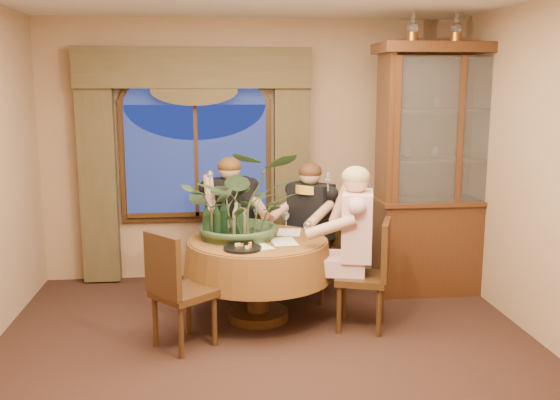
{
  "coord_description": "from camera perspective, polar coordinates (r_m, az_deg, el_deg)",
  "views": [
    {
      "loc": [
        -0.41,
        -4.29,
        2.1
      ],
      "look_at": [
        0.16,
        1.11,
        1.1
      ],
      "focal_mm": 40.0,
      "sensor_mm": 36.0,
      "label": 1
    }
  ],
  "objects": [
    {
      "name": "floor",
      "position": [
        4.79,
        -0.57,
        -15.56
      ],
      "size": [
        5.0,
        5.0,
        0.0
      ],
      "primitive_type": "plane",
      "color": "black",
      "rests_on": "ground"
    },
    {
      "name": "wall_back",
      "position": [
        6.84,
        -2.62,
        4.54
      ],
      "size": [
        4.5,
        0.0,
        4.5
      ],
      "primitive_type": "plane",
      "rotation": [
        1.57,
        0.0,
        0.0
      ],
      "color": "#9F7D5A",
      "rests_on": "ground"
    },
    {
      "name": "window",
      "position": [
        6.77,
        -7.66,
        3.55
      ],
      "size": [
        1.62,
        0.1,
        1.32
      ],
      "primitive_type": null,
      "color": "navy",
      "rests_on": "wall_back"
    },
    {
      "name": "arched_transom",
      "position": [
        6.72,
        -7.82,
        10.17
      ],
      "size": [
        1.6,
        0.06,
        0.44
      ],
      "primitive_type": null,
      "color": "navy",
      "rests_on": "wall_back"
    },
    {
      "name": "drapery_left",
      "position": [
        6.84,
        -16.31,
        2.28
      ],
      "size": [
        0.38,
        0.14,
        2.32
      ],
      "primitive_type": "cube",
      "color": "#42381E",
      "rests_on": "floor"
    },
    {
      "name": "drapery_right",
      "position": [
        6.78,
        1.09,
        2.63
      ],
      "size": [
        0.38,
        0.14,
        2.32
      ],
      "primitive_type": "cube",
      "color": "#42381E",
      "rests_on": "floor"
    },
    {
      "name": "swag_valance",
      "position": [
        6.64,
        -7.89,
        11.89
      ],
      "size": [
        2.45,
        0.16,
        0.42
      ],
      "primitive_type": null,
      "color": "#42381E",
      "rests_on": "wall_back"
    },
    {
      "name": "dining_table",
      "position": [
        5.68,
        -2.02,
        -7.25
      ],
      "size": [
        1.75,
        1.75,
        0.75
      ],
      "primitive_type": "cylinder",
      "rotation": [
        0.0,
        0.0,
        -0.39
      ],
      "color": "maroon",
      "rests_on": "floor"
    },
    {
      "name": "china_cabinet",
      "position": [
        6.54,
        15.22,
        2.63
      ],
      "size": [
        1.54,
        0.61,
        2.51
      ],
      "primitive_type": "cube",
      "color": "#3A2114",
      "rests_on": "floor"
    },
    {
      "name": "oil_lamp_left",
      "position": [
        6.36,
        12.04,
        15.41
      ],
      "size": [
        0.11,
        0.11,
        0.34
      ],
      "primitive_type": null,
      "color": "#A5722D",
      "rests_on": "china_cabinet"
    },
    {
      "name": "oil_lamp_center",
      "position": [
        6.51,
        15.83,
        15.13
      ],
      "size": [
        0.11,
        0.11,
        0.34
      ],
      "primitive_type": null,
      "color": "#A5722D",
      "rests_on": "china_cabinet"
    },
    {
      "name": "oil_lamp_right",
      "position": [
        6.68,
        19.44,
        14.81
      ],
      "size": [
        0.11,
        0.11,
        0.34
      ],
      "primitive_type": null,
      "color": "#A5722D",
      "rests_on": "china_cabinet"
    },
    {
      "name": "chair_right",
      "position": [
        5.49,
        7.47,
        -6.82
      ],
      "size": [
        0.53,
        0.53,
        0.96
      ],
      "primitive_type": "cube",
      "rotation": [
        0.0,
        0.0,
        1.24
      ],
      "color": "black",
      "rests_on": "floor"
    },
    {
      "name": "chair_back_right",
      "position": [
        6.26,
        3.68,
        -4.59
      ],
      "size": [
        0.59,
        0.59,
        0.96
      ],
      "primitive_type": "cube",
      "rotation": [
        0.0,
        0.0,
        -4.01
      ],
      "color": "black",
      "rests_on": "floor"
    },
    {
      "name": "chair_back",
      "position": [
        6.56,
        -3.95,
        -3.88
      ],
      "size": [
        0.48,
        0.48,
        0.96
      ],
      "primitive_type": "cube",
      "rotation": [
        0.0,
        0.0,
        -2.98
      ],
      "color": "black",
      "rests_on": "floor"
    },
    {
      "name": "chair_front_left",
      "position": [
        5.13,
        -8.78,
        -8.11
      ],
      "size": [
        0.59,
        0.59,
        0.96
      ],
      "primitive_type": "cube",
      "rotation": [
        0.0,
        0.0,
        -0.87
      ],
      "color": "black",
      "rests_on": "floor"
    },
    {
      "name": "person_pink",
      "position": [
        5.5,
        7.03,
        -4.24
      ],
      "size": [
        0.58,
        0.61,
        1.43
      ],
      "primitive_type": null,
      "rotation": [
        0.0,
        0.0,
        1.32
      ],
      "color": "beige",
      "rests_on": "floor"
    },
    {
      "name": "person_back",
      "position": [
        6.38,
        -4.62,
        -2.26
      ],
      "size": [
        0.61,
        0.58,
        1.4
      ],
      "primitive_type": null,
      "rotation": [
        0.0,
        0.0,
        -2.87
      ],
      "color": "black",
      "rests_on": "floor"
    },
    {
      "name": "person_scarf",
      "position": [
        6.29,
        2.83,
        -2.64
      ],
      "size": [
        0.66,
        0.66,
        1.36
      ],
      "primitive_type": null,
      "rotation": [
        0.0,
        0.0,
        -3.87
      ],
      "color": "black",
      "rests_on": "floor"
    },
    {
      "name": "stoneware_vase",
      "position": [
        5.68,
        -3.51,
        -2.03
      ],
      "size": [
        0.14,
        0.14,
        0.25
      ],
      "primitive_type": null,
      "color": "#987D61",
      "rests_on": "dining_table"
    },
    {
      "name": "centerpiece_plant",
      "position": [
        5.55,
        -3.4,
        3.39
      ],
      "size": [
        1.09,
        1.21,
        0.94
      ],
      "primitive_type": "imported",
      "color": "#344E2D",
      "rests_on": "dining_table"
    },
    {
      "name": "olive_bowl",
      "position": [
        5.56,
        -1.56,
        -3.35
      ],
      "size": [
        0.16,
        0.16,
        0.05
      ],
      "primitive_type": "imported",
      "color": "#535F32",
      "rests_on": "dining_table"
    },
    {
      "name": "cheese_platter",
      "position": [
        5.22,
        -3.44,
        -4.42
      ],
      "size": [
        0.32,
        0.32,
        0.02
      ],
      "primitive_type": "cylinder",
      "color": "black",
      "rests_on": "dining_table"
    },
    {
      "name": "wine_bottle_0",
      "position": [
        5.49,
        -3.72,
        -2.04
      ],
      "size": [
        0.07,
        0.07,
        0.33
      ],
      "primitive_type": "cylinder",
      "color": "black",
      "rests_on": "dining_table"
    },
    {
      "name": "wine_bottle_1",
      "position": [
        5.67,
        -5.17,
        -1.68
      ],
      "size": [
        0.07,
        0.07,
        0.33
      ],
      "primitive_type": "cylinder",
      "color": "black",
      "rests_on": "dining_table"
    },
    {
      "name": "wine_bottle_2",
      "position": [
        5.51,
        -5.8,
        -2.05
      ],
      "size": [
        0.07,
        0.07,
        0.33
      ],
      "primitive_type": "cylinder",
      "color": "black",
      "rests_on": "dining_table"
    },
    {
      "name": "wine_bottle_3",
      "position": [
        5.54,
        -4.02,
        -1.93
      ],
      "size": [
        0.07,
        0.07,
        0.33
      ],
      "primitive_type": "cylinder",
      "color": "tan",
      "rests_on": "dining_table"
    },
    {
      "name": "wine_bottle_4",
      "position": [
        5.66,
        -6.02,
        -1.71
      ],
      "size": [
        0.07,
        0.07,
        0.33
      ],
      "primitive_type": "cylinder",
      "color": "tan",
      "rests_on": "dining_table"
    },
    {
      "name": "wine_bottle_5",
      "position": [
        5.48,
        -6.73,
        -2.13
      ],
      "size": [
        0.07,
        0.07,
        0.33
      ],
      "primitive_type": "cylinder",
      "color": "black",
      "rests_on": "dining_table"
    },
    {
      "name": "tasting_paper_0",
      "position": [
        5.46,
        0.34,
        -3.83
      ],
      "size": [
        0.23,
        0.32,
        0.0
      ],
      "primitive_type": "cube",
      "rotation": [
        0.0,
        0.0,
        0.08
      ],
      "color": "white",
      "rests_on": "dining_table"
    },
    {
      "name": "tasting_paper_1",
      "position": [
        5.81,
        0.83,
        -2.97
      ],
      "size": [
        0.26,
        0.33,
        0.0
      ],
      "primitive_type": "cube",
      "rotation": [
        0.0,
        0.0,
        -0.18
      ],
      "color": "white",
      "rests_on": "dining_table"
    },
    {
      "name": "tasting_paper_2",
      "position": [
        5.32,
        -2.17,
        -4.23
      ],
      "size": [
        0.3,
        0.35,
        0.0
      ],
      "primitive_type": "cube",
      "rotation": [
        0.0,
        0.0,
        0.36
      ],
      "color": "white",
      "rests_on": "dining_table"
    },
    {
      "name": "wine_glass_person_pink",
      "position": [
        5.5,
        2.48,
        -2.82
      ],
      "size": [
        0.07,
        0.07,
        0.18
      ],
      "primitive_type": null,
      "color": "silver",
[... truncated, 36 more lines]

